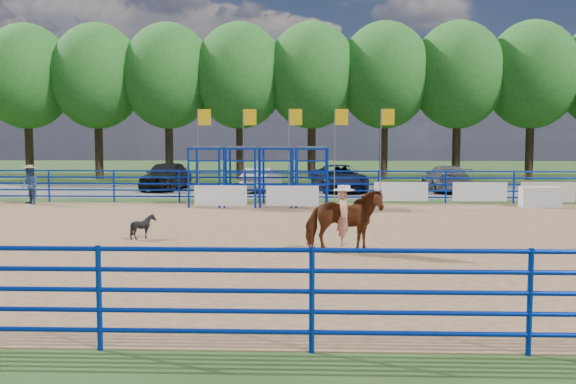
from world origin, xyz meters
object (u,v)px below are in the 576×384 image
object	(u,v)px
calf	(143,226)
car_c	(339,178)
horse_and_rider	(344,218)
car_a	(166,176)
spectator_cowboy	(30,185)
car_b	(262,180)
announcer_table	(540,197)
car_d	(446,178)

from	to	relation	value
calf	car_c	distance (m)	17.87
horse_and_rider	car_a	size ratio (longest dim) A/B	0.52
spectator_cowboy	car_b	distance (m)	12.06
announcer_table	car_c	xyz separation A→B (m)	(-8.19, 7.70, 0.28)
horse_and_rider	car_d	distance (m)	19.93
announcer_table	spectator_cowboy	distance (m)	22.14
calf	car_b	world-z (taller)	car_b
calf	car_b	distance (m)	16.57
horse_and_rider	spectator_cowboy	size ratio (longest dim) A/B	1.44
car_a	car_d	xyz separation A→B (m)	(15.50, -0.44, -0.09)
spectator_cowboy	car_a	size ratio (longest dim) A/B	0.36
spectator_cowboy	car_a	world-z (taller)	spectator_cowboy
announcer_table	car_b	xyz separation A→B (m)	(-12.43, 7.46, 0.20)
announcer_table	car_d	size ratio (longest dim) A/B	0.33
announcer_table	horse_and_rider	size ratio (longest dim) A/B	0.66
car_c	calf	bearing A→B (deg)	-121.01
horse_and_rider	calf	world-z (taller)	horse_and_rider
calf	car_d	bearing A→B (deg)	-36.40
car_b	car_d	distance (m)	10.07
car_a	car_d	distance (m)	15.51
horse_and_rider	car_a	world-z (taller)	horse_and_rider
spectator_cowboy	car_a	xyz separation A→B (m)	(4.26, 7.92, -0.07)
car_b	car_c	distance (m)	4.25
horse_and_rider	car_b	world-z (taller)	horse_and_rider
horse_and_rider	car_c	size ratio (longest dim) A/B	0.48
horse_and_rider	car_d	bearing A→B (deg)	70.93
calf	spectator_cowboy	world-z (taller)	spectator_cowboy
horse_and_rider	car_b	size ratio (longest dim) A/B	0.63
announcer_table	car_d	distance (m)	8.14
spectator_cowboy	car_c	bearing A→B (deg)	27.97
car_b	announcer_table	bearing A→B (deg)	160.02
car_a	horse_and_rider	bearing A→B (deg)	-59.14
announcer_table	car_a	world-z (taller)	car_a
announcer_table	car_c	world-z (taller)	car_c
announcer_table	calf	xyz separation A→B (m)	(-14.65, -8.96, -0.07)
calf	car_a	world-z (taller)	car_a
announcer_table	horse_and_rider	world-z (taller)	horse_and_rider
spectator_cowboy	car_d	bearing A→B (deg)	20.74
car_a	calf	bearing A→B (deg)	-73.52
car_b	car_c	size ratio (longest dim) A/B	0.76
car_a	car_d	world-z (taller)	car_a
car_a	car_d	bearing A→B (deg)	4.22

